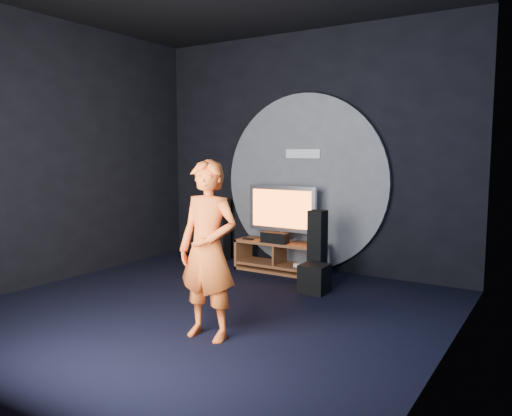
{
  "coord_description": "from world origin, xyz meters",
  "views": [
    {
      "loc": [
        3.32,
        -4.2,
        1.76
      ],
      "look_at": [
        0.03,
        1.05,
        1.05
      ],
      "focal_mm": 35.0,
      "sensor_mm": 36.0,
      "label": 1
    }
  ],
  "objects_px": {
    "media_console": "(280,258)",
    "tower_speaker_right": "(317,248)",
    "tv": "(282,211)",
    "subwoofer": "(315,279)",
    "player": "(208,250)",
    "tower_speaker_left": "(222,230)"
  },
  "relations": [
    {
      "from": "media_console",
      "to": "tower_speaker_right",
      "type": "xyz_separation_m",
      "value": [
        0.77,
        -0.38,
        0.3
      ]
    },
    {
      "from": "subwoofer",
      "to": "tower_speaker_left",
      "type": "bearing_deg",
      "value": 156.41
    },
    {
      "from": "subwoofer",
      "to": "media_console",
      "type": "bearing_deg",
      "value": 141.2
    },
    {
      "from": "tower_speaker_left",
      "to": "tower_speaker_right",
      "type": "distance_m",
      "value": 2.03
    },
    {
      "from": "media_console",
      "to": "subwoofer",
      "type": "height_order",
      "value": "media_console"
    },
    {
      "from": "tower_speaker_right",
      "to": "tv",
      "type": "bearing_deg",
      "value": 150.19
    },
    {
      "from": "tv",
      "to": "media_console",
      "type": "bearing_deg",
      "value": -83.69
    },
    {
      "from": "tower_speaker_right",
      "to": "media_console",
      "type": "bearing_deg",
      "value": 153.83
    },
    {
      "from": "tv",
      "to": "player",
      "type": "height_order",
      "value": "player"
    },
    {
      "from": "tv",
      "to": "subwoofer",
      "type": "xyz_separation_m",
      "value": [
        0.91,
        -0.79,
        -0.71
      ]
    },
    {
      "from": "subwoofer",
      "to": "player",
      "type": "bearing_deg",
      "value": -95.97
    },
    {
      "from": "tv",
      "to": "tower_speaker_left",
      "type": "xyz_separation_m",
      "value": [
        -1.17,
        0.12,
        -0.4
      ]
    },
    {
      "from": "tower_speaker_right",
      "to": "player",
      "type": "relative_size",
      "value": 0.59
    },
    {
      "from": "tower_speaker_left",
      "to": "player",
      "type": "distance_m",
      "value": 3.4
    },
    {
      "from": "tower_speaker_left",
      "to": "subwoofer",
      "type": "height_order",
      "value": "tower_speaker_left"
    },
    {
      "from": "tower_speaker_left",
      "to": "subwoofer",
      "type": "distance_m",
      "value": 2.29
    },
    {
      "from": "media_console",
      "to": "subwoofer",
      "type": "distance_m",
      "value": 1.16
    },
    {
      "from": "tv",
      "to": "tower_speaker_left",
      "type": "distance_m",
      "value": 1.24
    },
    {
      "from": "media_console",
      "to": "tower_speaker_right",
      "type": "distance_m",
      "value": 0.91
    },
    {
      "from": "player",
      "to": "subwoofer",
      "type": "bearing_deg",
      "value": 80.93
    },
    {
      "from": "media_console",
      "to": "tv",
      "type": "height_order",
      "value": "tv"
    },
    {
      "from": "subwoofer",
      "to": "player",
      "type": "relative_size",
      "value": 0.21
    }
  ]
}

